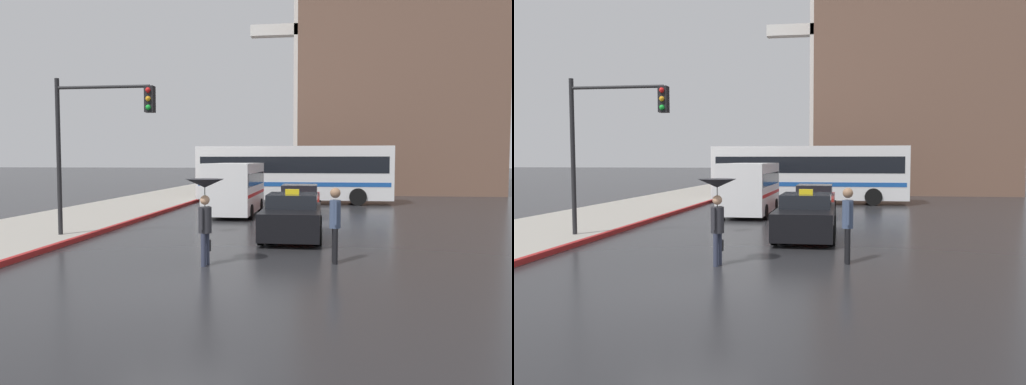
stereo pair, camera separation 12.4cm
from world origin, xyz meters
TOP-DOWN VIEW (x-y plane):
  - ground_plane at (0.00, 0.00)m, footprint 300.00×300.00m
  - taxi at (1.88, 6.85)m, footprint 1.91×4.31m
  - sedan_red at (1.80, 13.58)m, footprint 1.91×4.27m
  - ambulance_van at (-1.16, 13.43)m, footprint 2.13×5.33m
  - city_bus at (1.15, 19.98)m, footprint 11.15×2.68m
  - pedestrian_with_umbrella at (0.08, 2.31)m, footprint 0.91×0.91m
  - pedestrian_man at (3.15, 3.00)m, footprint 0.30×0.43m
  - traffic_light at (-4.12, 5.63)m, footprint 3.23×0.38m
  - monument_cross at (0.89, 31.94)m, footprint 7.95×0.90m

SIDE VIEW (x-z plane):
  - ground_plane at x=0.00m, z-range 0.00..0.00m
  - sedan_red at x=1.80m, z-range -0.04..1.35m
  - taxi at x=1.88m, z-range -0.12..1.46m
  - pedestrian_man at x=3.15m, z-range 0.17..2.02m
  - ambulance_van at x=-1.16m, z-range 0.13..2.51m
  - pedestrian_with_umbrella at x=0.08m, z-range 0.55..2.62m
  - city_bus at x=1.15m, z-range 0.18..3.49m
  - traffic_light at x=-4.12m, z-range 1.00..6.07m
  - monument_cross at x=0.89m, z-range 1.21..19.28m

